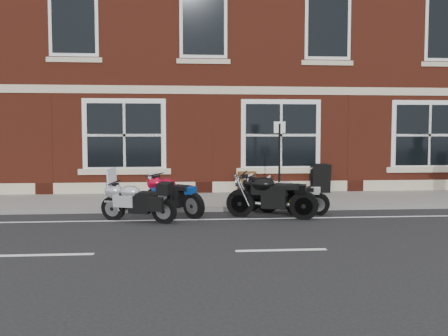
{
  "coord_description": "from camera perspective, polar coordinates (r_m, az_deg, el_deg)",
  "views": [
    {
      "loc": [
        -1.73,
        -11.43,
        2.03
      ],
      "look_at": [
        -0.6,
        1.6,
        1.12
      ],
      "focal_mm": 40.0,
      "sensor_mm": 36.0,
      "label": 1
    }
  ],
  "objects": [
    {
      "name": "ground",
      "position": [
        11.74,
        3.62,
        -5.98
      ],
      "size": [
        80.0,
        80.0,
        0.0
      ],
      "primitive_type": "plane",
      "color": "black",
      "rests_on": "ground"
    },
    {
      "name": "sidewalk",
      "position": [
        14.67,
        1.87,
        -3.73
      ],
      "size": [
        30.0,
        3.0,
        0.12
      ],
      "primitive_type": "cube",
      "color": "slate",
      "rests_on": "ground"
    },
    {
      "name": "kerb",
      "position": [
        13.12,
        2.69,
        -4.66
      ],
      "size": [
        30.0,
        0.16,
        0.12
      ],
      "primitive_type": "cube",
      "color": "slate",
      "rests_on": "ground"
    },
    {
      "name": "pub_building",
      "position": [
        22.35,
        -0.44,
        14.22
      ],
      "size": [
        24.0,
        12.0,
        12.0
      ],
      "primitive_type": "cube",
      "color": "maroon",
      "rests_on": "ground"
    },
    {
      "name": "moto_touring_silver",
      "position": [
        11.65,
        -9.97,
        -3.62
      ],
      "size": [
        1.77,
        0.84,
        1.23
      ],
      "rotation": [
        0.0,
        0.0,
        1.18
      ],
      "color": "black",
      "rests_on": "ground"
    },
    {
      "name": "moto_sport_red",
      "position": [
        12.45,
        -5.8,
        -2.96
      ],
      "size": [
        1.48,
        1.59,
        0.92
      ],
      "rotation": [
        0.0,
        0.0,
        0.75
      ],
      "color": "black",
      "rests_on": "ground"
    },
    {
      "name": "moto_sport_black",
      "position": [
        12.76,
        5.47,
        -2.94
      ],
      "size": [
        1.59,
        1.26,
        0.86
      ],
      "rotation": [
        0.0,
        0.0,
        0.92
      ],
      "color": "black",
      "rests_on": "ground"
    },
    {
      "name": "moto_sport_silver",
      "position": [
        12.71,
        7.71,
        -3.06
      ],
      "size": [
        1.72,
        0.89,
        0.83
      ],
      "rotation": [
        0.0,
        0.0,
        1.13
      ],
      "color": "black",
      "rests_on": "ground"
    },
    {
      "name": "moto_naked_black",
      "position": [
        12.0,
        5.28,
        -3.01
      ],
      "size": [
        2.12,
        0.9,
        1.0
      ],
      "rotation": [
        0.0,
        0.0,
        1.22
      ],
      "color": "black",
      "rests_on": "ground"
    },
    {
      "name": "a_board_sign",
      "position": [
        16.32,
        10.97,
        -1.15
      ],
      "size": [
        0.61,
        0.46,
        0.94
      ],
      "primitive_type": null,
      "rotation": [
        0.0,
        0.0,
        -0.15
      ],
      "color": "black",
      "rests_on": "sidewalk"
    },
    {
      "name": "barrel_planter",
      "position": [
        15.95,
        2.66,
        -1.65
      ],
      "size": [
        0.62,
        0.62,
        0.69
      ],
      "color": "#4F3B15",
      "rests_on": "sidewalk"
    },
    {
      "name": "parking_sign",
      "position": [
        13.91,
        6.35,
        1.41
      ],
      "size": [
        0.32,
        0.07,
        2.23
      ],
      "rotation": [
        0.0,
        0.0,
        -0.16
      ],
      "color": "black",
      "rests_on": "sidewalk"
    }
  ]
}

